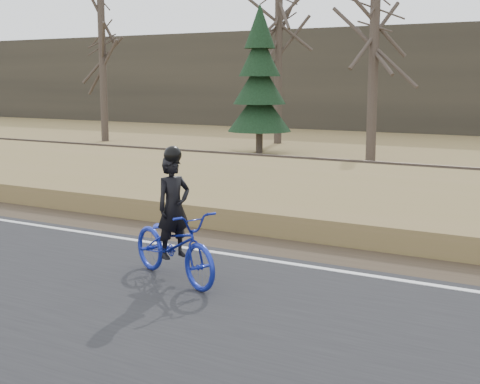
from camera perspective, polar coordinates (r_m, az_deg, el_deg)
The scene contains 12 objects.
ground at distance 11.21m, azimuth -1.14°, elevation -5.94°, with size 120.00×120.00×0.00m, color olive.
road at distance 9.24m, azimuth -9.29°, elevation -9.28°, with size 120.00×6.00×0.06m, color black.
edge_line at distance 11.35m, azimuth -0.61°, elevation -5.39°, with size 120.00×0.12×0.01m, color silver.
shoulder at distance 12.21m, azimuth 1.79°, elevation -4.54°, with size 120.00×1.60×0.04m, color #473A2B.
embankment at distance 14.82m, azimuth 7.29°, elevation -1.30°, with size 120.00×5.00×0.44m, color olive.
ballast at distance 18.33m, azimuth 11.91°, elevation 0.68°, with size 120.00×3.00×0.45m, color slate.
railroad at distance 18.29m, azimuth 11.94°, elevation 1.62°, with size 120.00×2.40×0.29m.
cyclist at distance 9.88m, azimuth -5.65°, elevation -3.92°, with size 2.17×1.43×2.00m.
bare_tree_far_left at distance 33.48m, azimuth -11.64°, elevation 10.69°, with size 0.36×0.36×7.50m, color #473C34.
bare_tree_left at distance 31.68m, azimuth 3.30°, elevation 11.72°, with size 0.36×0.36×8.36m, color #473C34.
bare_tree_near_left at distance 24.93m, azimuth 11.34°, elevation 11.19°, with size 0.36×0.36×7.54m, color #473C34.
conifer at distance 27.33m, azimuth 1.68°, elevation 9.24°, with size 2.60×2.60×5.98m.
Camera 1 is at (5.59, -9.23, 3.00)m, focal length 50.00 mm.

